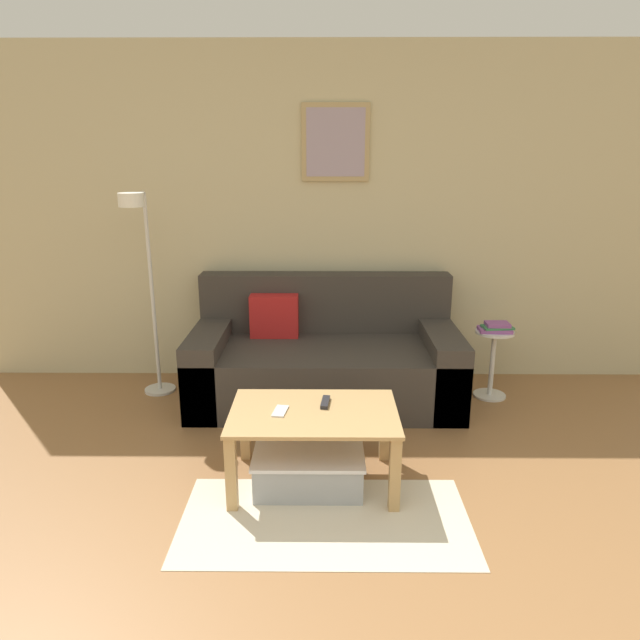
# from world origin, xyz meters

# --- Properties ---
(wall_back) EXTENTS (5.60, 0.09, 2.55)m
(wall_back) POSITION_xyz_m (0.00, 3.21, 1.28)
(wall_back) COLOR #C6BC93
(wall_back) RESTS_ON ground_plane
(area_rug) EXTENTS (1.44, 0.73, 0.01)m
(area_rug) POSITION_xyz_m (0.00, 1.19, 0.00)
(area_rug) COLOR beige
(area_rug) RESTS_ON ground_plane
(couch) EXTENTS (1.91, 0.95, 0.87)m
(couch) POSITION_xyz_m (-0.00, 2.72, 0.29)
(couch) COLOR #38332D
(couch) RESTS_ON ground_plane
(coffee_table) EXTENTS (0.90, 0.59, 0.43)m
(coffee_table) POSITION_xyz_m (-0.06, 1.54, 0.35)
(coffee_table) COLOR tan
(coffee_table) RESTS_ON ground_plane
(storage_bin) EXTENTS (0.60, 0.40, 0.21)m
(storage_bin) POSITION_xyz_m (-0.09, 1.50, 0.11)
(storage_bin) COLOR #9EA3A8
(storage_bin) RESTS_ON ground_plane
(floor_lamp) EXTENTS (0.23, 0.47, 1.51)m
(floor_lamp) POSITION_xyz_m (-1.27, 2.67, 0.98)
(floor_lamp) COLOR silver
(floor_lamp) RESTS_ON ground_plane
(side_table) EXTENTS (0.28, 0.28, 0.51)m
(side_table) POSITION_xyz_m (1.24, 2.73, 0.30)
(side_table) COLOR silver
(side_table) RESTS_ON ground_plane
(book_stack) EXTENTS (0.25, 0.16, 0.07)m
(book_stack) POSITION_xyz_m (1.24, 2.71, 0.54)
(book_stack) COLOR #8C4C93
(book_stack) RESTS_ON side_table
(remote_control) EXTENTS (0.06, 0.15, 0.02)m
(remote_control) POSITION_xyz_m (-0.00, 1.64, 0.44)
(remote_control) COLOR #232328
(remote_control) RESTS_ON coffee_table
(cell_phone) EXTENTS (0.09, 0.15, 0.01)m
(cell_phone) POSITION_xyz_m (-0.24, 1.54, 0.43)
(cell_phone) COLOR silver
(cell_phone) RESTS_ON coffee_table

